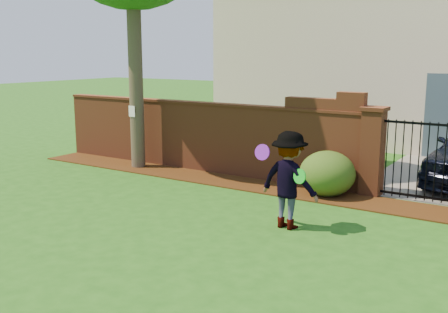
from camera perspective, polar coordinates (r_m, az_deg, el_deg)
The scene contains 11 objects.
ground at distance 9.41m, azimuth -6.65°, elevation -7.46°, with size 80.00×80.00×0.01m, color #215715.
mulch_bed at distance 12.53m, azimuth -0.29°, elevation -2.56°, with size 11.10×1.08×0.03m, color #331A09.
brick_wall at distance 13.48m, azimuth -2.52°, elevation 2.35°, with size 8.70×0.31×2.16m.
pillar_left at distance 11.52m, azimuth 15.65°, elevation 0.58°, with size 0.50×0.50×1.88m.
iron_gate at distance 11.27m, azimuth 20.96°, elevation -0.50°, with size 1.78×0.03×1.60m.
house at distance 19.42m, azimuth 19.26°, elevation 11.06°, with size 12.40×6.40×6.30m.
paper_notice at distance 13.79m, azimuth -9.87°, elevation 4.80°, with size 0.20×0.01×0.28m, color white.
shrub_left at distance 11.35m, azimuth 11.01°, elevation -1.81°, with size 1.17×1.17×0.96m, color #234B16.
man at distance 9.10m, azimuth 6.86°, elevation -2.57°, with size 1.09×0.63×1.68m, color gray.
frisbee_purple at distance 9.01m, azimuth 4.13°, elevation 0.46°, with size 0.28×0.28×0.03m, color purple.
frisbee_green at distance 8.82m, azimuth 8.11°, elevation -2.11°, with size 0.25×0.25×0.02m, color green.
Camera 1 is at (5.73, -6.84, 2.99)m, focal length 42.61 mm.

